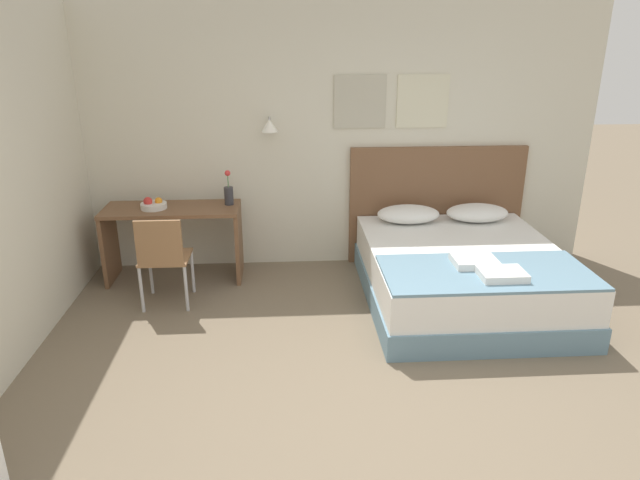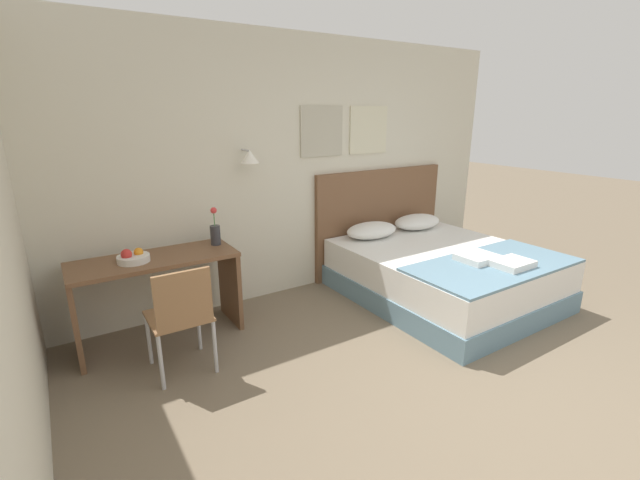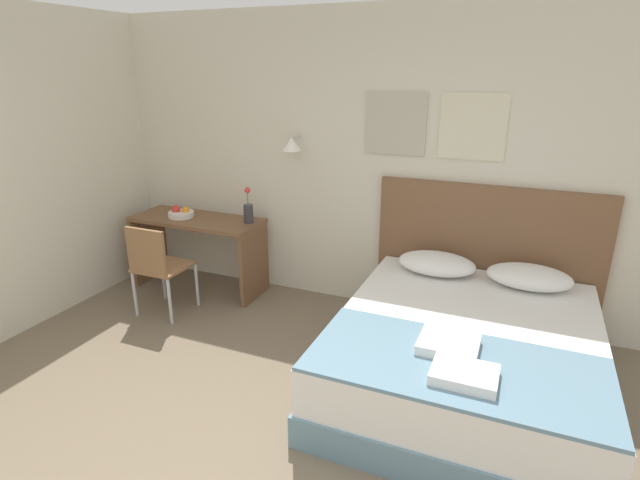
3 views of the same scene
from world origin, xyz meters
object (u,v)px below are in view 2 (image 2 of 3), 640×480
at_px(pillow_left, 372,230).
at_px(fruit_bowl, 133,257).
at_px(headboard, 380,220).
at_px(desk_chair, 181,313).
at_px(throw_blanket, 494,265).
at_px(flower_vase, 215,232).
at_px(bed, 443,274).
at_px(folded_towel_near_foot, 477,257).
at_px(desk, 157,282).
at_px(folded_towel_mid_bed, 513,263).
at_px(pillow_right, 417,222).

xyz_separation_m(pillow_left, fruit_bowl, (-2.52, -0.07, 0.17)).
relative_size(headboard, desk_chair, 2.16).
distance_m(throw_blanket, flower_vase, 2.57).
bearing_deg(pillow_left, bed, -64.79).
bearing_deg(fruit_bowl, headboard, 6.81).
bearing_deg(flower_vase, desk_chair, -126.64).
relative_size(folded_towel_near_foot, desk_chair, 0.41).
height_order(headboard, desk, headboard).
relative_size(headboard, flower_vase, 5.36).
bearing_deg(desk, folded_towel_mid_bed, -27.37).
xyz_separation_m(headboard, pillow_left, (-0.36, -0.28, -0.01)).
distance_m(desk, fruit_bowl, 0.30).
distance_m(pillow_left, fruit_bowl, 2.52).
bearing_deg(desk, bed, -14.78).
xyz_separation_m(bed, fruit_bowl, (-2.87, 0.69, 0.52)).
distance_m(headboard, flower_vase, 2.18).
height_order(headboard, pillow_left, headboard).
height_order(bed, folded_towel_near_foot, folded_towel_near_foot).
bearing_deg(throw_blanket, headboard, 90.00).
distance_m(bed, fruit_bowl, 3.00).
height_order(pillow_left, pillow_right, same).
xyz_separation_m(folded_towel_mid_bed, fruit_bowl, (-2.94, 1.41, 0.20)).
relative_size(pillow_left, folded_towel_mid_bed, 1.81).
relative_size(headboard, pillow_left, 2.92).
height_order(bed, pillow_left, pillow_left).
relative_size(pillow_left, flower_vase, 1.83).
distance_m(bed, headboard, 1.10).
bearing_deg(folded_towel_mid_bed, headboard, 92.22).
bearing_deg(folded_towel_near_foot, headboard, 87.62).
xyz_separation_m(bed, headboard, (0.00, 1.03, 0.36)).
relative_size(bed, pillow_left, 3.18).
height_order(throw_blanket, fruit_bowl, fruit_bowl).
distance_m(headboard, pillow_right, 0.45).
height_order(throw_blanket, folded_towel_near_foot, folded_towel_near_foot).
bearing_deg(throw_blanket, pillow_left, 104.89).
height_order(pillow_right, fruit_bowl, fruit_bowl).
relative_size(pillow_right, desk, 0.48).
distance_m(bed, desk, 2.82).
distance_m(headboard, folded_towel_near_foot, 1.48).
height_order(pillow_right, flower_vase, flower_vase).
xyz_separation_m(folded_towel_mid_bed, flower_vase, (-2.22, 1.51, 0.27)).
bearing_deg(headboard, fruit_bowl, -173.19).
distance_m(bed, desk_chair, 2.70).
bearing_deg(throw_blanket, bed, 90.00).
height_order(bed, fruit_bowl, fruit_bowl).
bearing_deg(desk, pillow_right, 0.77).
xyz_separation_m(headboard, desk, (-2.71, -0.32, -0.09)).
height_order(folded_towel_mid_bed, desk, desk).
bearing_deg(desk, throw_blanket, -25.59).
bearing_deg(folded_towel_near_foot, throw_blanket, -66.46).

